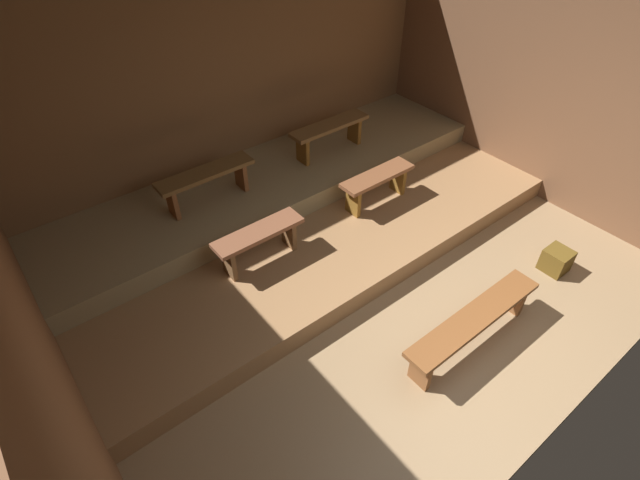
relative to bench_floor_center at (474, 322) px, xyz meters
name	(u,v)px	position (x,y,z in m)	size (l,w,h in m)	color
ground	(347,267)	(-0.19, 1.48, -0.35)	(6.35, 4.92, 0.08)	#8F714F
wall_back	(233,80)	(-0.19, 3.57, 1.08)	(6.35, 0.06, 2.79)	brown
wall_left	(17,298)	(-2.99, 1.48, 1.08)	(0.06, 4.92, 2.79)	brown
wall_right	(531,77)	(2.62, 1.48, 1.08)	(0.06, 4.92, 2.79)	brown
platform_lower	(305,223)	(-0.19, 2.23, -0.19)	(5.55, 2.62, 0.24)	#926943
platform_middle	(273,181)	(-0.19, 2.88, 0.05)	(5.55, 1.34, 0.24)	#917E57
bench_floor_center	(474,322)	(0.00, 0.00, 0.00)	(1.56, 0.26, 0.39)	brown
bench_lower_left	(259,238)	(-1.00, 1.91, 0.22)	(0.95, 0.26, 0.39)	brown
bench_lower_right	(377,181)	(0.62, 1.91, 0.22)	(0.95, 0.26, 0.39)	brown
bench_middle_left	(206,178)	(-1.04, 2.84, 0.46)	(1.08, 0.26, 0.39)	brown
bench_middle_right	(330,131)	(0.67, 2.84, 0.46)	(1.08, 0.26, 0.39)	brown
wooden_crate_floor	(556,260)	(1.52, 0.05, -0.18)	(0.26, 0.26, 0.26)	brown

